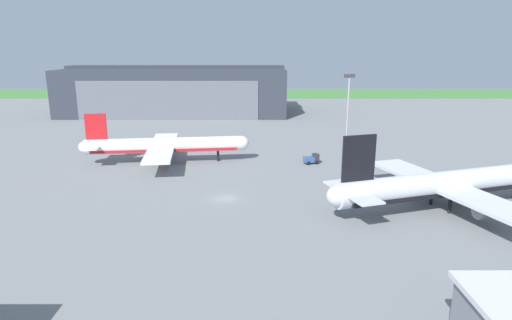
# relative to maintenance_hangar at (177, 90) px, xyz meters

# --- Properties ---
(ground_plane) EXTENTS (440.00, 440.00, 0.00)m
(ground_plane) POSITION_rel_maintenance_hangar_xyz_m (27.35, -108.99, -9.17)
(ground_plane) COLOR slate
(grass_field_strip) EXTENTS (440.00, 56.00, 0.08)m
(grass_field_strip) POSITION_rel_maintenance_hangar_xyz_m (27.35, 80.41, -9.13)
(grass_field_strip) COLOR #43803C
(grass_field_strip) RESTS_ON ground_plane
(maintenance_hangar) EXTENTS (88.20, 42.11, 19.25)m
(maintenance_hangar) POSITION_rel_maintenance_hangar_xyz_m (0.00, 0.00, 0.00)
(maintenance_hangar) COLOR #2D333D
(maintenance_hangar) RESTS_ON ground_plane
(airliner_near_right) EXTENTS (43.21, 34.83, 13.31)m
(airliner_near_right) POSITION_rel_maintenance_hangar_xyz_m (64.65, -113.44, -5.10)
(airliner_near_right) COLOR silver
(airliner_near_right) RESTS_ON ground_plane
(airliner_far_right) EXTENTS (38.35, 31.12, 11.70)m
(airliner_far_right) POSITION_rel_maintenance_hangar_xyz_m (11.64, -83.94, -5.13)
(airliner_far_right) COLOR silver
(airliner_far_right) RESTS_ON ground_plane
(stair_truck) EXTENTS (3.76, 2.89, 2.29)m
(stair_truck) POSITION_rel_maintenance_hangar_xyz_m (45.51, -84.92, -8.05)
(stair_truck) COLOR #2D2D33
(stair_truck) RESTS_ON ground_plane
(apron_light_mast) EXTENTS (2.40, 0.50, 20.30)m
(apron_light_mast) POSITION_rel_maintenance_hangar_xyz_m (53.30, -84.55, 2.64)
(apron_light_mast) COLOR #99999E
(apron_light_mast) RESTS_ON ground_plane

